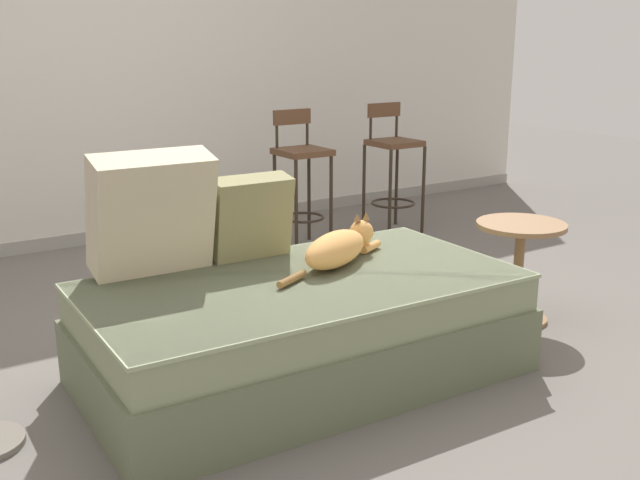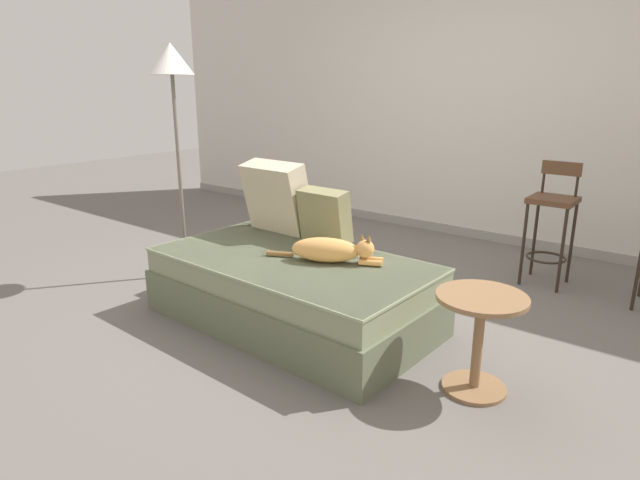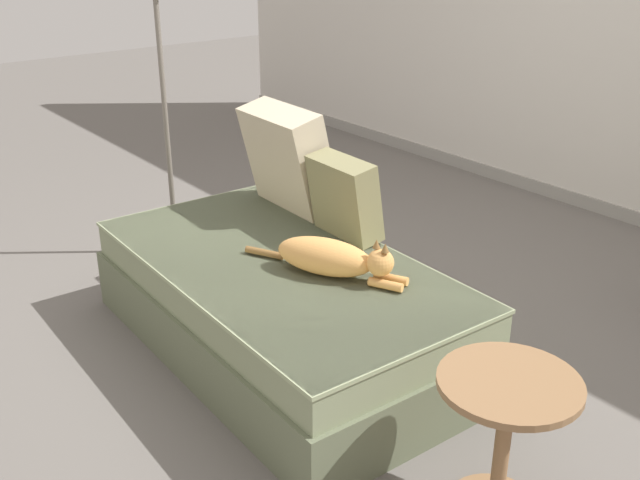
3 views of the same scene
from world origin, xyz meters
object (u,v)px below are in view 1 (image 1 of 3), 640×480
throw_pillow_middle (250,217)px  side_table (519,257)px  bar_stool_near_window (301,169)px  bar_stool_by_doorway (393,161)px  throw_pillow_corner (152,213)px  cat (339,247)px  couch (303,327)px

throw_pillow_middle → side_table: bearing=-18.4°
side_table → bar_stool_near_window: bearing=95.5°
bar_stool_by_doorway → throw_pillow_corner: bearing=-150.3°
cat → bar_stool_near_window: bearing=63.0°
throw_pillow_corner → bar_stool_by_doorway: bearing=29.7°
bar_stool_near_window → throw_pillow_corner: bearing=-139.4°
throw_pillow_corner → bar_stool_near_window: size_ratio=0.56×
bar_stool_near_window → cat: bearing=-117.0°
couch → side_table: (1.25, -0.04, 0.11)m
bar_stool_near_window → bar_stool_by_doorway: bar_stool_by_doorway is taller
bar_stool_near_window → bar_stool_by_doorway: size_ratio=0.99×
bar_stool_by_doorway → cat: bearing=-134.6°
throw_pillow_corner → side_table: bearing=-14.3°
throw_pillow_middle → cat: (0.27, -0.30, -0.11)m
side_table → bar_stool_by_doorway: bearing=70.9°
cat → bar_stool_by_doorway: size_ratio=0.76×
couch → throw_pillow_middle: bearing=94.8°
bar_stool_by_doorway → bar_stool_near_window: bearing=180.0°
throw_pillow_middle → bar_stool_near_window: bearing=50.6°
cat → bar_stool_near_window: bar_stool_near_window is taller
cat → bar_stool_near_window: size_ratio=0.76×
couch → cat: (0.24, 0.09, 0.29)m
cat → couch: bearing=-159.7°
cat → bar_stool_near_window: 1.85m
cat → side_table: (1.01, -0.13, -0.18)m
throw_pillow_middle → side_table: size_ratio=0.74×
throw_pillow_corner → throw_pillow_middle: (0.45, -0.01, -0.07)m
throw_pillow_middle → bar_stool_by_doorway: bar_stool_by_doorway is taller
couch → cat: cat is taller
couch → bar_stool_by_doorway: bar_stool_by_doorway is taller
throw_pillow_middle → side_table: 1.38m
couch → side_table: size_ratio=3.58×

